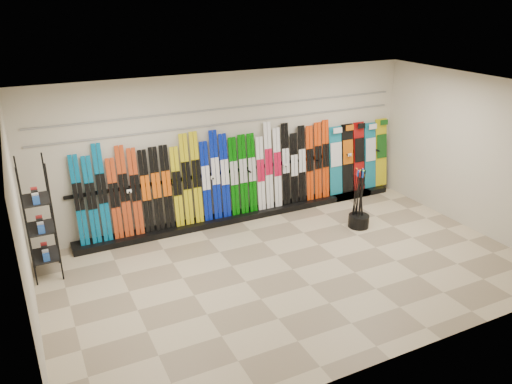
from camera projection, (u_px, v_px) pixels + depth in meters
name	position (u px, v px, depth m)	size (l,w,h in m)	color
floor	(293.00, 269.00, 8.51)	(8.00, 8.00, 0.00)	gray
back_wall	(232.00, 147.00, 10.03)	(8.00, 8.00, 0.00)	beige
left_wall	(23.00, 239.00, 6.31)	(5.00, 5.00, 0.00)	beige
right_wall	(475.00, 154.00, 9.59)	(5.00, 5.00, 0.00)	beige
ceiling	(298.00, 94.00, 7.39)	(8.00, 8.00, 0.00)	silver
ski_rack_base	(248.00, 214.00, 10.48)	(8.00, 0.40, 0.12)	black
skis	(216.00, 178.00, 9.90)	(5.38, 0.22, 1.83)	#055E8C
snowboards	(359.00, 157.00, 11.41)	(1.60, 0.24, 1.57)	#14728C
accessory_rack	(39.00, 219.00, 8.01)	(0.40, 0.60, 2.01)	black
pole_bin	(359.00, 221.00, 10.02)	(0.41, 0.41, 0.25)	black
ski_poles	(359.00, 198.00, 9.86)	(0.28, 0.27, 1.18)	black
slatwall_rail_0	(232.00, 123.00, 9.83)	(7.60, 0.02, 0.03)	gray
slatwall_rail_1	(232.00, 108.00, 9.72)	(7.60, 0.02, 0.03)	gray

